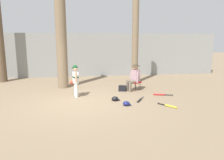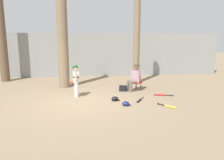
{
  "view_description": "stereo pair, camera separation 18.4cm",
  "coord_description": "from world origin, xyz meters",
  "px_view_note": "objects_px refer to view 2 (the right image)",
  "views": [
    {
      "loc": [
        0.04,
        -7.48,
        2.25
      ],
      "look_at": [
        1.2,
        0.34,
        0.75
      ],
      "focal_mm": 33.35,
      "sensor_mm": 36.0,
      "label": 1
    },
    {
      "loc": [
        0.22,
        -7.5,
        2.25
      ],
      "look_at": [
        1.2,
        0.34,
        0.75
      ],
      "focal_mm": 33.35,
      "sensor_mm": 36.0,
      "label": 2
    }
  ],
  "objects_px": {
    "handbag_beside_stool": "(123,88)",
    "batting_helmet_black": "(115,99)",
    "tree_behind_spectator": "(137,37)",
    "folding_stool": "(136,83)",
    "seated_spectator": "(135,77)",
    "bat_black_composite": "(140,100)",
    "bat_red_barrel": "(161,95)",
    "tree_far_left": "(1,35)",
    "bat_yellow_trainer": "(169,106)",
    "batting_helmet_navy": "(126,104)",
    "young_ballplayer": "(76,79)",
    "tree_near_player": "(63,37)"
  },
  "relations": [
    {
      "from": "tree_near_player",
      "to": "young_ballplayer",
      "type": "distance_m",
      "value": 2.56
    },
    {
      "from": "folding_stool",
      "to": "bat_black_composite",
      "type": "height_order",
      "value": "folding_stool"
    },
    {
      "from": "bat_red_barrel",
      "to": "batting_helmet_navy",
      "type": "distance_m",
      "value": 2.06
    },
    {
      "from": "tree_behind_spectator",
      "to": "bat_red_barrel",
      "type": "distance_m",
      "value": 3.64
    },
    {
      "from": "handbag_beside_stool",
      "to": "batting_helmet_navy",
      "type": "bearing_deg",
      "value": -97.62
    },
    {
      "from": "batting_helmet_navy",
      "to": "bat_yellow_trainer",
      "type": "bearing_deg",
      "value": -14.11
    },
    {
      "from": "handbag_beside_stool",
      "to": "bat_red_barrel",
      "type": "relative_size",
      "value": 0.44
    },
    {
      "from": "tree_near_player",
      "to": "folding_stool",
      "type": "bearing_deg",
      "value": -17.86
    },
    {
      "from": "bat_black_composite",
      "to": "bat_red_barrel",
      "type": "xyz_separation_m",
      "value": [
        1.08,
        0.64,
        0.0
      ]
    },
    {
      "from": "bat_red_barrel",
      "to": "young_ballplayer",
      "type": "bearing_deg",
      "value": 174.92
    },
    {
      "from": "handbag_beside_stool",
      "to": "seated_spectator",
      "type": "bearing_deg",
      "value": 5.69
    },
    {
      "from": "handbag_beside_stool",
      "to": "bat_black_composite",
      "type": "distance_m",
      "value": 1.65
    },
    {
      "from": "tree_behind_spectator",
      "to": "batting_helmet_navy",
      "type": "relative_size",
      "value": 18.36
    },
    {
      "from": "tree_near_player",
      "to": "handbag_beside_stool",
      "type": "height_order",
      "value": "tree_near_player"
    },
    {
      "from": "tree_near_player",
      "to": "seated_spectator",
      "type": "bearing_deg",
      "value": -19.01
    },
    {
      "from": "seated_spectator",
      "to": "tree_far_left",
      "type": "relative_size",
      "value": 0.21
    },
    {
      "from": "handbag_beside_stool",
      "to": "bat_yellow_trainer",
      "type": "distance_m",
      "value": 2.74
    },
    {
      "from": "bat_yellow_trainer",
      "to": "bat_black_composite",
      "type": "relative_size",
      "value": 0.95
    },
    {
      "from": "handbag_beside_stool",
      "to": "batting_helmet_black",
      "type": "height_order",
      "value": "handbag_beside_stool"
    },
    {
      "from": "tree_near_player",
      "to": "folding_stool",
      "type": "distance_m",
      "value": 4.06
    },
    {
      "from": "seated_spectator",
      "to": "bat_black_composite",
      "type": "xyz_separation_m",
      "value": [
        -0.19,
        -1.67,
        -0.61
      ]
    },
    {
      "from": "seated_spectator",
      "to": "bat_black_composite",
      "type": "bearing_deg",
      "value": -96.46
    },
    {
      "from": "bat_red_barrel",
      "to": "batting_helmet_navy",
      "type": "relative_size",
      "value": 2.6
    },
    {
      "from": "tree_behind_spectator",
      "to": "batting_helmet_black",
      "type": "bearing_deg",
      "value": -116.25
    },
    {
      "from": "tree_behind_spectator",
      "to": "bat_black_composite",
      "type": "height_order",
      "value": "tree_behind_spectator"
    },
    {
      "from": "tree_near_player",
      "to": "bat_yellow_trainer",
      "type": "relative_size",
      "value": 8.95
    },
    {
      "from": "bat_red_barrel",
      "to": "bat_black_composite",
      "type": "bearing_deg",
      "value": -149.3
    },
    {
      "from": "bat_yellow_trainer",
      "to": "bat_red_barrel",
      "type": "bearing_deg",
      "value": 79.72
    },
    {
      "from": "bat_yellow_trainer",
      "to": "bat_red_barrel",
      "type": "distance_m",
      "value": 1.54
    },
    {
      "from": "tree_near_player",
      "to": "batting_helmet_black",
      "type": "relative_size",
      "value": 18.13
    },
    {
      "from": "folding_stool",
      "to": "bat_red_barrel",
      "type": "relative_size",
      "value": 0.7
    },
    {
      "from": "bat_red_barrel",
      "to": "batting_helmet_navy",
      "type": "bearing_deg",
      "value": -146.13
    },
    {
      "from": "handbag_beside_stool",
      "to": "batting_helmet_black",
      "type": "relative_size",
      "value": 1.1
    },
    {
      "from": "tree_near_player",
      "to": "tree_far_left",
      "type": "height_order",
      "value": "tree_far_left"
    },
    {
      "from": "bat_red_barrel",
      "to": "tree_far_left",
      "type": "bearing_deg",
      "value": 151.33
    },
    {
      "from": "young_ballplayer",
      "to": "bat_yellow_trainer",
      "type": "bearing_deg",
      "value": -29.49
    },
    {
      "from": "folding_stool",
      "to": "bat_yellow_trainer",
      "type": "relative_size",
      "value": 0.86
    },
    {
      "from": "tree_near_player",
      "to": "handbag_beside_stool",
      "type": "relative_size",
      "value": 16.43
    },
    {
      "from": "tree_near_player",
      "to": "bat_black_composite",
      "type": "distance_m",
      "value": 4.77
    },
    {
      "from": "tree_behind_spectator",
      "to": "batting_helmet_navy",
      "type": "distance_m",
      "value": 4.7
    },
    {
      "from": "bat_black_composite",
      "to": "batting_helmet_navy",
      "type": "xyz_separation_m",
      "value": [
        -0.63,
        -0.51,
        0.04
      ]
    },
    {
      "from": "batting_helmet_black",
      "to": "handbag_beside_stool",
      "type": "bearing_deg",
      "value": 68.46
    },
    {
      "from": "batting_helmet_navy",
      "to": "handbag_beside_stool",
      "type": "bearing_deg",
      "value": 82.38
    },
    {
      "from": "bat_yellow_trainer",
      "to": "batting_helmet_navy",
      "type": "bearing_deg",
      "value": 165.89
    },
    {
      "from": "tree_near_player",
      "to": "tree_far_left",
      "type": "xyz_separation_m",
      "value": [
        -3.46,
        2.01,
        0.13
      ]
    },
    {
      "from": "tree_far_left",
      "to": "batting_helmet_navy",
      "type": "height_order",
      "value": "tree_far_left"
    },
    {
      "from": "tree_behind_spectator",
      "to": "folding_stool",
      "type": "height_order",
      "value": "tree_behind_spectator"
    },
    {
      "from": "bat_yellow_trainer",
      "to": "batting_helmet_black",
      "type": "distance_m",
      "value": 2.01
    },
    {
      "from": "seated_spectator",
      "to": "bat_yellow_trainer",
      "type": "relative_size",
      "value": 1.92
    },
    {
      "from": "bat_yellow_trainer",
      "to": "batting_helmet_black",
      "type": "bearing_deg",
      "value": 149.59
    }
  ]
}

